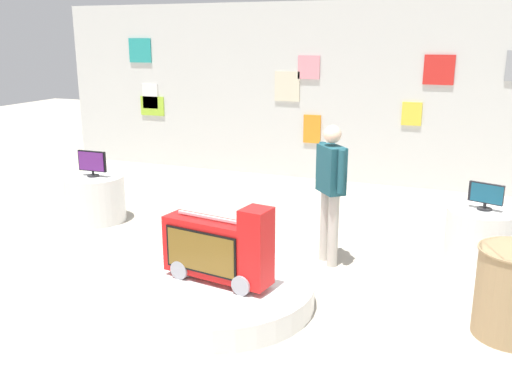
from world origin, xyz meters
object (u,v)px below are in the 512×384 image
at_px(tv_on_left_rear, 92,163).
at_px(display_pedestal_center_rear, 481,237).
at_px(shopper_browsing_near_truck, 331,184).
at_px(main_display_pedestal, 218,292).
at_px(display_pedestal_left_rear, 95,199).
at_px(novelty_firetruck_tv, 219,250).
at_px(tv_on_center_rear, 486,195).

bearing_deg(tv_on_left_rear, display_pedestal_center_rear, 3.46).
bearing_deg(display_pedestal_center_rear, shopper_browsing_near_truck, -159.23).
relative_size(tv_on_left_rear, display_pedestal_center_rear, 0.55).
xyz_separation_m(main_display_pedestal, tv_on_left_rear, (-2.74, 1.73, 0.73)).
bearing_deg(display_pedestal_left_rear, main_display_pedestal, -32.34).
xyz_separation_m(novelty_firetruck_tv, shopper_browsing_near_truck, (0.73, 1.43, 0.38)).
bearing_deg(tv_on_left_rear, main_display_pedestal, -32.28).
relative_size(novelty_firetruck_tv, display_pedestal_left_rear, 1.37).
bearing_deg(shopper_browsing_near_truck, novelty_firetruck_tv, -117.25).
bearing_deg(display_pedestal_center_rear, display_pedestal_left_rear, -176.59).
height_order(main_display_pedestal, tv_on_center_rear, tv_on_center_rear).
relative_size(display_pedestal_left_rear, shopper_browsing_near_truck, 0.52).
height_order(display_pedestal_center_rear, tv_on_center_rear, tv_on_center_rear).
xyz_separation_m(main_display_pedestal, shopper_browsing_near_truck, (0.75, 1.42, 0.83)).
distance_m(novelty_firetruck_tv, display_pedestal_center_rear, 3.15).
bearing_deg(display_pedestal_left_rear, tv_on_center_rear, 3.37).
xyz_separation_m(main_display_pedestal, display_pedestal_left_rear, (-2.74, 1.73, 0.21)).
relative_size(main_display_pedestal, shopper_browsing_near_truck, 1.17).
bearing_deg(main_display_pedestal, tv_on_left_rear, 147.72).
distance_m(display_pedestal_left_rear, tv_on_center_rear, 5.17).
relative_size(main_display_pedestal, display_pedestal_left_rear, 2.27).
relative_size(display_pedestal_center_rear, tv_on_center_rear, 2.13).
height_order(novelty_firetruck_tv, display_pedestal_left_rear, novelty_firetruck_tv).
bearing_deg(shopper_browsing_near_truck, main_display_pedestal, -118.08).
bearing_deg(shopper_browsing_near_truck, display_pedestal_left_rear, 174.81).
bearing_deg(tv_on_center_rear, display_pedestal_left_rear, -176.63).
relative_size(display_pedestal_center_rear, shopper_browsing_near_truck, 0.50).
bearing_deg(display_pedestal_center_rear, main_display_pedestal, -139.64).
xyz_separation_m(display_pedestal_left_rear, tv_on_left_rear, (-0.00, -0.00, 0.53)).
relative_size(main_display_pedestal, display_pedestal_center_rear, 2.36).
distance_m(main_display_pedestal, novelty_firetruck_tv, 0.45).
height_order(main_display_pedestal, display_pedestal_left_rear, display_pedestal_left_rear).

